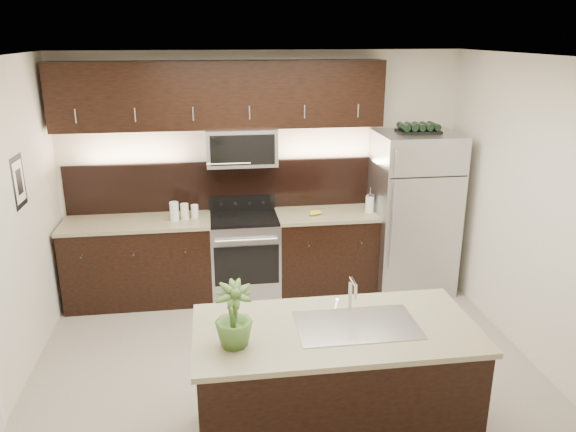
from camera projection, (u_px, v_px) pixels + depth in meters
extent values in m
plane|color=gray|center=(287.00, 375.00, 4.95)|extent=(4.50, 4.50, 0.00)
cube|color=beige|center=(263.00, 173.00, 6.41)|extent=(4.50, 0.02, 2.70)
cube|color=beige|center=(346.00, 373.00, 2.65)|extent=(4.50, 0.02, 2.70)
cube|color=beige|center=(546.00, 219.00, 4.83)|extent=(0.02, 4.00, 2.70)
cube|color=white|center=(287.00, 58.00, 4.11)|extent=(4.50, 4.00, 0.02)
cube|color=black|center=(19.00, 182.00, 4.84)|extent=(0.01, 0.32, 0.46)
cube|color=white|center=(19.00, 182.00, 4.84)|extent=(0.00, 0.24, 0.36)
cube|color=black|center=(140.00, 263.00, 6.21)|extent=(1.57, 0.62, 0.90)
cube|color=black|center=(328.00, 253.00, 6.49)|extent=(1.16, 0.62, 0.90)
cube|color=#B2B2B7|center=(245.00, 257.00, 6.37)|extent=(0.76, 0.62, 0.90)
cube|color=black|center=(244.00, 218.00, 6.22)|extent=(0.76, 0.60, 0.03)
cube|color=#BAB58B|center=(136.00, 223.00, 6.06)|extent=(1.59, 0.65, 0.04)
cube|color=#BAB58B|center=(329.00, 214.00, 6.35)|extent=(1.18, 0.65, 0.04)
cube|color=black|center=(223.00, 185.00, 6.38)|extent=(3.49, 0.02, 0.56)
cube|color=#B2B2B7|center=(241.00, 146.00, 6.08)|extent=(0.76, 0.40, 0.40)
cube|color=black|center=(220.00, 95.00, 5.91)|extent=(3.49, 0.33, 0.70)
cube|color=black|center=(334.00, 388.00, 4.03)|extent=(1.90, 0.90, 0.90)
cube|color=#BAB58B|center=(336.00, 330.00, 3.88)|extent=(1.96, 0.96, 0.04)
cube|color=silver|center=(357.00, 325.00, 3.89)|extent=(0.84, 0.50, 0.01)
cylinder|color=silver|center=(350.00, 296.00, 4.06)|extent=(0.03, 0.03, 0.24)
cylinder|color=silver|center=(353.00, 282.00, 3.94)|extent=(0.02, 0.14, 0.02)
cylinder|color=silver|center=(355.00, 292.00, 3.89)|extent=(0.02, 0.02, 0.10)
cube|color=#B2B2B7|center=(412.00, 212.00, 6.42)|extent=(0.88, 0.80, 1.83)
cube|color=black|center=(418.00, 131.00, 6.13)|extent=(0.45, 0.28, 0.03)
cylinder|color=black|center=(403.00, 127.00, 6.09)|extent=(0.08, 0.26, 0.08)
cylinder|color=black|center=(411.00, 127.00, 6.10)|extent=(0.08, 0.26, 0.08)
cylinder|color=black|center=(419.00, 127.00, 6.11)|extent=(0.08, 0.26, 0.08)
cylinder|color=black|center=(426.00, 126.00, 6.13)|extent=(0.08, 0.26, 0.08)
cylinder|color=black|center=(434.00, 126.00, 6.14)|extent=(0.08, 0.26, 0.08)
imported|color=#3E6126|center=(234.00, 315.00, 3.59)|extent=(0.26, 0.26, 0.44)
cylinder|color=silver|center=(174.00, 211.00, 6.03)|extent=(0.10, 0.10, 0.21)
cylinder|color=silver|center=(185.00, 212.00, 6.08)|extent=(0.09, 0.09, 0.17)
cylinder|color=silver|center=(195.00, 211.00, 6.13)|extent=(0.08, 0.08, 0.15)
cylinder|color=silver|center=(370.00, 204.00, 6.33)|extent=(0.09, 0.09, 0.19)
cylinder|color=silver|center=(370.00, 195.00, 6.29)|extent=(0.10, 0.10, 0.02)
cylinder|color=silver|center=(370.00, 191.00, 6.28)|extent=(0.01, 0.01, 0.08)
ellipsoid|color=gold|center=(311.00, 213.00, 6.23)|extent=(0.19, 0.17, 0.05)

